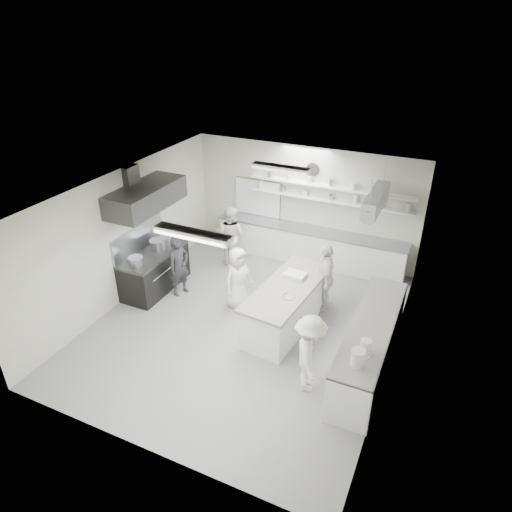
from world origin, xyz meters
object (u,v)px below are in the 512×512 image
at_px(stove, 155,272).
at_px(cook_stove, 179,266).
at_px(cook_back, 231,235).
at_px(back_counter, 309,246).
at_px(right_counter, 369,346).
at_px(prep_island, 287,306).

relative_size(stove, cook_stove, 1.23).
bearing_deg(cook_stove, cook_back, 6.74).
bearing_deg(stove, back_counter, 43.99).
distance_m(right_counter, cook_back, 4.86).
distance_m(prep_island, cook_back, 3.01).
relative_size(back_counter, cook_back, 3.12).
height_order(right_counter, cook_stove, cook_stove).
xyz_separation_m(stove, cook_stove, (0.67, 0.06, 0.28)).
relative_size(right_counter, prep_island, 1.35).
bearing_deg(right_counter, stove, 173.48).
xyz_separation_m(cook_stove, cook_back, (0.40, 1.81, 0.07)).
distance_m(back_counter, cook_back, 2.08).
bearing_deg(cook_back, right_counter, 149.91).
bearing_deg(cook_back, prep_island, 141.18).
xyz_separation_m(right_counter, cook_stove, (-4.58, 0.66, 0.26)).
relative_size(stove, prep_island, 0.73).
height_order(stove, cook_back, cook_back).
distance_m(stove, prep_island, 3.39).
distance_m(right_counter, cook_stove, 4.63).
relative_size(prep_island, cook_back, 1.53).
relative_size(prep_island, cook_stove, 1.67).
bearing_deg(back_counter, stove, -136.01).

